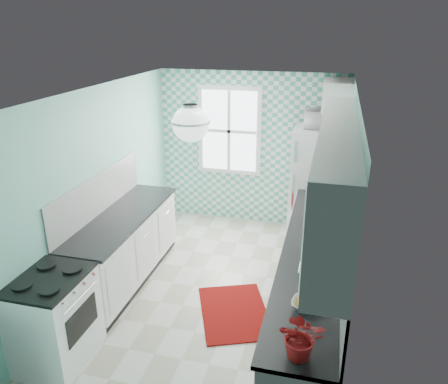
% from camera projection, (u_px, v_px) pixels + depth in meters
% --- Properties ---
extents(floor, '(3.00, 4.40, 0.02)m').
position_uv_depth(floor, '(215.00, 290.00, 5.60)').
color(floor, silver).
rests_on(floor, ground).
extents(ceiling, '(3.00, 4.40, 0.02)m').
position_uv_depth(ceiling, '(214.00, 91.00, 4.69)').
color(ceiling, white).
rests_on(ceiling, wall_back).
extents(wall_back, '(3.00, 0.02, 2.50)m').
position_uv_depth(wall_back, '(251.00, 149.00, 7.14)').
color(wall_back, '#7DC8B8').
rests_on(wall_back, floor).
extents(wall_front, '(3.00, 0.02, 2.50)m').
position_uv_depth(wall_front, '(133.00, 311.00, 3.15)').
color(wall_front, '#7DC8B8').
rests_on(wall_front, floor).
extents(wall_left, '(0.02, 4.40, 2.50)m').
position_uv_depth(wall_left, '(99.00, 188.00, 5.49)').
color(wall_left, '#7DC8B8').
rests_on(wall_left, floor).
extents(wall_right, '(0.02, 4.40, 2.50)m').
position_uv_depth(wall_right, '(347.00, 212.00, 4.80)').
color(wall_right, '#7DC8B8').
rests_on(wall_right, floor).
extents(accent_wall, '(3.00, 0.01, 2.50)m').
position_uv_depth(accent_wall, '(250.00, 150.00, 7.12)').
color(accent_wall, '#4CAA91').
rests_on(accent_wall, wall_back).
extents(window, '(1.04, 0.05, 1.44)m').
position_uv_depth(window, '(229.00, 131.00, 7.07)').
color(window, white).
rests_on(window, wall_back).
extents(backsplash_right, '(0.02, 3.60, 0.51)m').
position_uv_depth(backsplash_right, '(344.00, 232.00, 4.46)').
color(backsplash_right, white).
rests_on(backsplash_right, wall_right).
extents(backsplash_left, '(0.02, 2.15, 0.51)m').
position_uv_depth(backsplash_left, '(98.00, 194.00, 5.44)').
color(backsplash_left, white).
rests_on(backsplash_left, wall_left).
extents(upper_cabinets_right, '(0.33, 3.20, 0.90)m').
position_uv_depth(upper_cabinets_right, '(335.00, 172.00, 4.06)').
color(upper_cabinets_right, white).
rests_on(upper_cabinets_right, wall_right).
extents(upper_cabinet_fridge, '(0.40, 0.74, 0.40)m').
position_uv_depth(upper_cabinet_fridge, '(338.00, 94.00, 6.13)').
color(upper_cabinet_fridge, white).
rests_on(upper_cabinet_fridge, wall_right).
extents(ceiling_light, '(0.34, 0.34, 0.35)m').
position_uv_depth(ceiling_light, '(191.00, 124.00, 4.03)').
color(ceiling_light, silver).
rests_on(ceiling_light, ceiling).
extents(base_cabinets_right, '(0.60, 3.60, 0.90)m').
position_uv_depth(base_cabinets_right, '(310.00, 290.00, 4.80)').
color(base_cabinets_right, white).
rests_on(base_cabinets_right, floor).
extents(countertop_right, '(0.63, 3.60, 0.04)m').
position_uv_depth(countertop_right, '(312.00, 252.00, 4.63)').
color(countertop_right, black).
rests_on(countertop_right, base_cabinets_right).
extents(base_cabinets_left, '(0.60, 2.15, 0.90)m').
position_uv_depth(base_cabinets_left, '(124.00, 250.00, 5.65)').
color(base_cabinets_left, white).
rests_on(base_cabinets_left, floor).
extents(countertop_left, '(0.63, 2.15, 0.04)m').
position_uv_depth(countertop_left, '(122.00, 217.00, 5.47)').
color(countertop_left, black).
rests_on(countertop_left, base_cabinets_left).
extents(fridge, '(0.77, 0.76, 1.76)m').
position_uv_depth(fridge, '(316.00, 185.00, 6.62)').
color(fridge, white).
rests_on(fridge, floor).
extents(stove, '(0.62, 0.77, 0.93)m').
position_uv_depth(stove, '(55.00, 318.00, 4.28)').
color(stove, silver).
rests_on(stove, floor).
extents(sink, '(0.52, 0.44, 0.53)m').
position_uv_depth(sink, '(318.00, 221.00, 5.33)').
color(sink, silver).
rests_on(sink, countertop_right).
extents(rug, '(1.11, 1.29, 0.02)m').
position_uv_depth(rug, '(234.00, 312.00, 5.15)').
color(rug, maroon).
rests_on(rug, floor).
extents(dish_towel, '(0.12, 0.26, 0.41)m').
position_uv_depth(dish_towel, '(288.00, 258.00, 5.39)').
color(dish_towel, '#4D9A83').
rests_on(dish_towel, base_cabinets_right).
extents(fruit_bowl, '(0.29, 0.29, 0.06)m').
position_uv_depth(fruit_bowl, '(307.00, 304.00, 3.69)').
color(fruit_bowl, white).
rests_on(fruit_bowl, countertop_right).
extents(potted_plant, '(0.36, 0.32, 0.36)m').
position_uv_depth(potted_plant, '(302.00, 337.00, 3.09)').
color(potted_plant, '#B11313').
rests_on(potted_plant, countertop_right).
extents(soap_bottle, '(0.11, 0.11, 0.18)m').
position_uv_depth(soap_bottle, '(324.00, 201.00, 5.66)').
color(soap_bottle, '#99B5BB').
rests_on(soap_bottle, countertop_right).
extents(microwave, '(0.49, 0.34, 0.27)m').
position_uv_depth(microwave, '(322.00, 119.00, 6.25)').
color(microwave, white).
rests_on(microwave, fridge).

